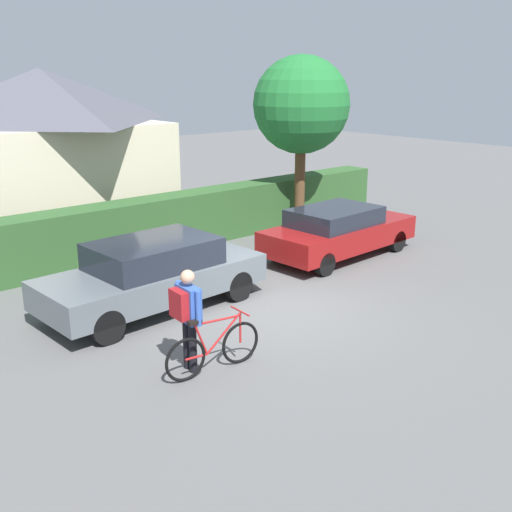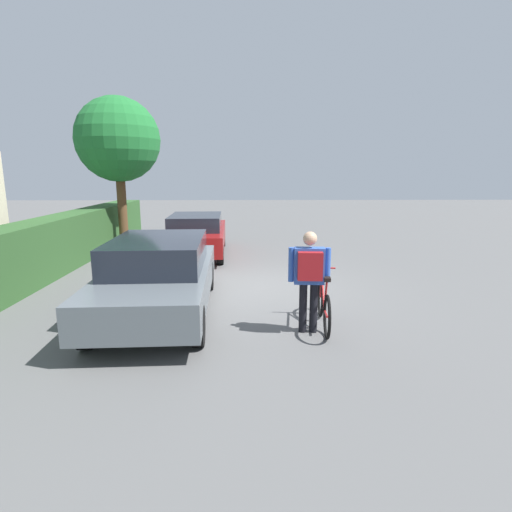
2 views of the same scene
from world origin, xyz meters
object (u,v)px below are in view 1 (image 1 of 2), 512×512
at_px(person_rider, 187,311).
at_px(tree_kerbside, 301,106).
at_px(bicycle, 214,349).
at_px(parked_car_far, 338,231).
at_px(parked_car_near, 153,273).

relative_size(person_rider, tree_kerbside, 0.33).
distance_m(bicycle, person_rider, 0.75).
bearing_deg(tree_kerbside, bicycle, -143.13).
distance_m(parked_car_far, tree_kerbside, 4.19).
xyz_separation_m(parked_car_near, parked_car_far, (5.47, -0.00, -0.06)).
xyz_separation_m(parked_car_near, person_rider, (-1.02, -2.63, 0.27)).
bearing_deg(parked_car_near, tree_kerbside, 21.67).
relative_size(parked_car_near, parked_car_far, 1.05).
distance_m(parked_car_far, person_rider, 7.01).
relative_size(parked_car_far, tree_kerbside, 0.87).
height_order(parked_car_far, person_rider, person_rider).
relative_size(parked_car_near, person_rider, 2.73).
relative_size(parked_car_near, tree_kerbside, 0.91).
xyz_separation_m(parked_car_far, tree_kerbside, (1.29, 2.69, 2.95)).
height_order(bicycle, tree_kerbside, tree_kerbside).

